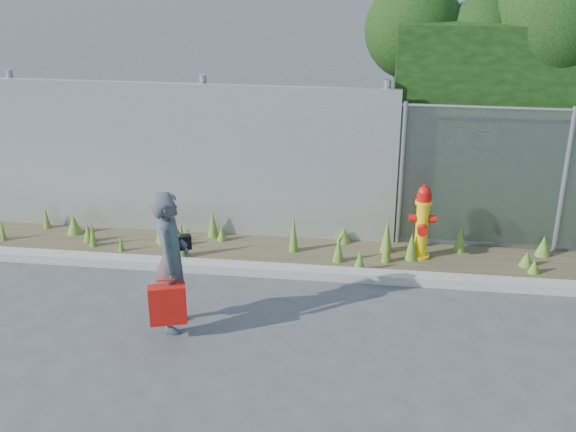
{
  "coord_description": "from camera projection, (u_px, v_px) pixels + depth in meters",
  "views": [
    {
      "loc": [
        0.74,
        -6.44,
        4.29
      ],
      "look_at": [
        -0.3,
        1.4,
        1.0
      ],
      "focal_mm": 45.0,
      "sensor_mm": 36.0,
      "label": 1
    }
  ],
  "objects": [
    {
      "name": "woman",
      "position": [
        171.0,
        261.0,
        7.87
      ],
      "size": [
        0.43,
        0.62,
        1.62
      ],
      "primitive_type": "imported",
      "rotation": [
        0.0,
        0.0,
        1.64
      ],
      "color": "#106768",
      "rests_on": "ground"
    },
    {
      "name": "corrugated_fence",
      "position": [
        100.0,
        157.0,
        10.35
      ],
      "size": [
        8.5,
        0.21,
        2.3
      ],
      "color": "#A3A6AA",
      "rests_on": "ground"
    },
    {
      "name": "red_tote_bag",
      "position": [
        168.0,
        305.0,
        7.77
      ],
      "size": [
        0.4,
        0.15,
        0.53
      ],
      "rotation": [
        0.0,
        0.0,
        0.3
      ],
      "color": "#BA0E0A"
    },
    {
      "name": "black_shoulder_bag",
      "position": [
        181.0,
        243.0,
        7.99
      ],
      "size": [
        0.22,
        0.09,
        0.16
      ],
      "rotation": [
        0.0,
        0.0,
        0.43
      ],
      "color": "black"
    },
    {
      "name": "fire_hydrant",
      "position": [
        422.0,
        223.0,
        9.59
      ],
      "size": [
        0.36,
        0.32,
        1.06
      ],
      "rotation": [
        0.0,
        0.0,
        0.01
      ],
      "color": "yellow",
      "rests_on": "ground"
    },
    {
      "name": "curb",
      "position": [
        315.0,
        273.0,
        9.26
      ],
      "size": [
        16.0,
        0.22,
        0.12
      ],
      "primitive_type": "cube",
      "color": "gray",
      "rests_on": "ground"
    },
    {
      "name": "ground",
      "position": [
        299.0,
        355.0,
        7.63
      ],
      "size": [
        80.0,
        80.0,
        0.0
      ],
      "primitive_type": "plane",
      "color": "#3E3E40",
      "rests_on": "ground"
    },
    {
      "name": "weed_strip",
      "position": [
        299.0,
        245.0,
        9.9
      ],
      "size": [
        16.0,
        1.33,
        0.55
      ],
      "color": "#433A26",
      "rests_on": "ground"
    }
  ]
}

